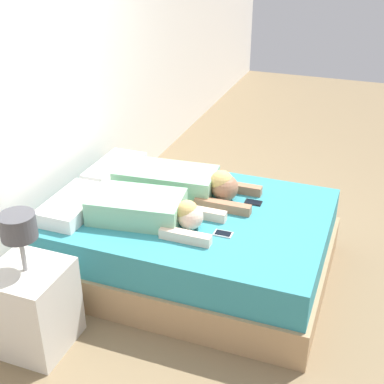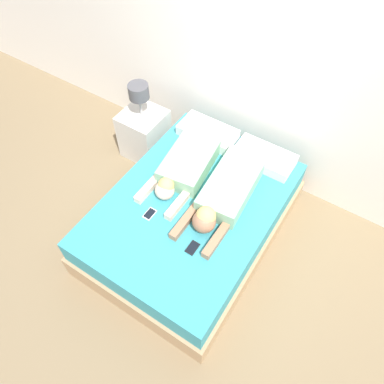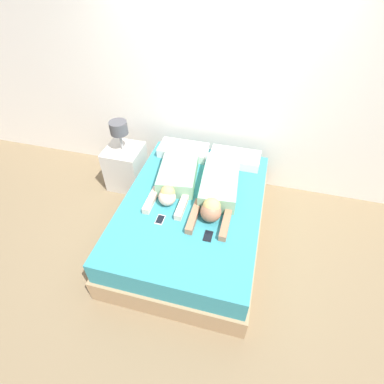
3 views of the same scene
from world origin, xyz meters
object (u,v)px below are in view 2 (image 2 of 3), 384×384
cell_phone_left (150,214)px  person_left (184,168)px  person_right (225,194)px  pillow_head_right (264,157)px  pillow_head_left (208,132)px  bed (192,219)px  nightstand (144,132)px  cell_phone_right (192,248)px

cell_phone_left → person_left: bearing=90.0°
person_right → cell_phone_left: bearing=-133.9°
pillow_head_right → pillow_head_left: bearing=180.0°
person_right → cell_phone_left: size_ratio=8.94×
person_left → person_right: size_ratio=0.85×
person_right → person_left: bearing=173.0°
pillow_head_left → cell_phone_left: pillow_head_left is taller
bed → pillow_head_left: size_ratio=3.42×
person_left → person_right: (0.48, -0.06, 0.00)m
pillow_head_right → nightstand: (-1.41, -0.13, -0.28)m
bed → cell_phone_right: cell_phone_right is taller
person_right → cell_phone_right: bearing=-87.5°
nightstand → person_right: bearing=-20.4°
cell_phone_right → pillow_head_left: bearing=115.9°
bed → person_left: size_ratio=2.11×
bed → pillow_head_right: 0.93m
bed → cell_phone_left: cell_phone_left is taller
bed → person_right: 0.48m
pillow_head_left → person_left: (0.08, -0.57, 0.03)m
bed → cell_phone_left: 0.49m
person_left → cell_phone_right: person_left is taller
bed → nightstand: (-1.09, 0.67, 0.05)m
cell_phone_right → nightstand: 1.74m
bed → pillow_head_right: pillow_head_right is taller
cell_phone_right → person_right: bearing=92.5°
pillow_head_left → nightstand: nightstand is taller
pillow_head_left → bed: bearing=-68.1°
pillow_head_right → cell_phone_left: 1.26m
bed → cell_phone_right: 0.56m
bed → cell_phone_right: (0.26, -0.40, 0.29)m
person_right → nightstand: bearing=159.6°
nightstand → bed: bearing=-31.7°
pillow_head_left → pillow_head_right: size_ratio=1.00×
bed → cell_phone_right: size_ratio=16.07×
bed → person_right: person_right is taller
pillow_head_left → person_left: 0.57m
cell_phone_right → nightstand: (-1.35, 1.07, -0.23)m
cell_phone_right → bed: bearing=123.3°
pillow_head_right → nightstand: size_ratio=0.62×
pillow_head_left → cell_phone_left: 1.13m
pillow_head_right → person_right: person_right is taller
pillow_head_left → person_right: person_right is taller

